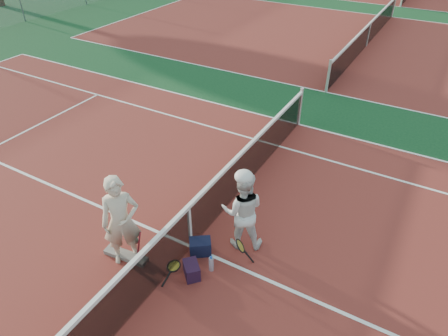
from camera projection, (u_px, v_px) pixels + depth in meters
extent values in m
plane|color=#103C1D|center=(191.00, 247.00, 7.46)|extent=(130.00, 130.00, 0.00)
cube|color=maroon|center=(191.00, 247.00, 7.46)|extent=(23.77, 10.97, 0.01)
cube|color=maroon|center=(366.00, 46.00, 17.07)|extent=(23.77, 10.97, 0.01)
imported|color=beige|center=(121.00, 221.00, 6.73)|extent=(0.76, 0.76, 1.78)
imported|color=silver|center=(243.00, 211.00, 7.09)|extent=(0.96, 0.88, 1.59)
cube|color=black|center=(200.00, 247.00, 7.26)|extent=(0.47, 0.44, 0.31)
cube|color=black|center=(192.00, 270.00, 6.82)|extent=(0.42, 0.41, 0.28)
cube|color=slate|center=(126.00, 256.00, 7.22)|extent=(0.86, 0.29, 0.09)
cylinder|color=#C9E2FF|center=(211.00, 264.00, 6.92)|extent=(0.09, 0.09, 0.30)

